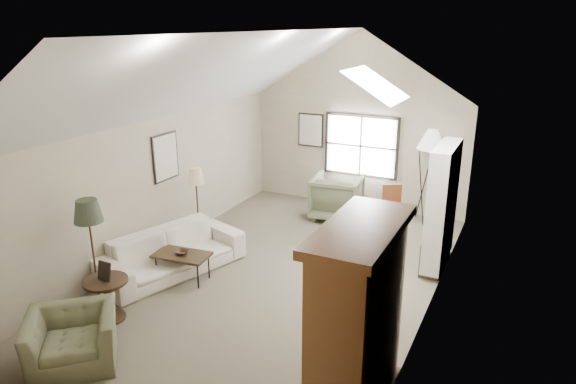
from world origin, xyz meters
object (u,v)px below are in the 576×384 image
at_px(sofa, 172,252).
at_px(side_chair, 392,211).
at_px(armchair_near, 73,339).
at_px(armchair_far, 337,197).
at_px(armoire, 357,322).
at_px(side_table, 108,299).
at_px(coffee_table, 183,267).

bearing_deg(sofa, side_chair, -23.47).
xyz_separation_m(armchair_near, armchair_far, (1.16, 6.22, 0.14)).
bearing_deg(armoire, side_table, 177.43).
relative_size(armchair_far, side_table, 1.69).
height_order(side_table, side_chair, side_chair).
bearing_deg(armchair_near, side_chair, 24.99).
bearing_deg(side_chair, armchair_near, -137.06).
xyz_separation_m(armchair_far, coffee_table, (-1.29, -3.81, -0.25)).
bearing_deg(armoire, armchair_far, 112.72).
relative_size(armchair_near, armchair_far, 1.00).
relative_size(armchair_near, coffee_table, 1.15).
distance_m(coffee_table, side_chair, 4.34).
relative_size(coffee_table, side_table, 1.46).
height_order(armchair_near, armchair_far, armchair_far).
height_order(armchair_far, side_table, armchair_far).
bearing_deg(armoire, coffee_table, 155.55).
distance_m(armchair_far, coffee_table, 4.03).
relative_size(armoire, coffee_table, 2.39).
distance_m(side_table, side_chair, 5.67).
height_order(armchair_far, side_chair, side_chair).
relative_size(sofa, armchair_near, 2.37).
height_order(armchair_near, coffee_table, armchair_near).
distance_m(armchair_far, side_table, 5.47).
relative_size(sofa, coffee_table, 2.73).
distance_m(armoire, coffee_table, 4.01).
relative_size(armoire, sofa, 0.88).
bearing_deg(coffee_table, side_table, -98.94).
bearing_deg(armchair_far, side_chair, 157.99).
bearing_deg(coffee_table, sofa, 155.40).
distance_m(armoire, armchair_far, 5.91).
bearing_deg(sofa, coffee_table, -96.38).
xyz_separation_m(armchair_far, side_chair, (1.32, -0.35, 0.02)).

